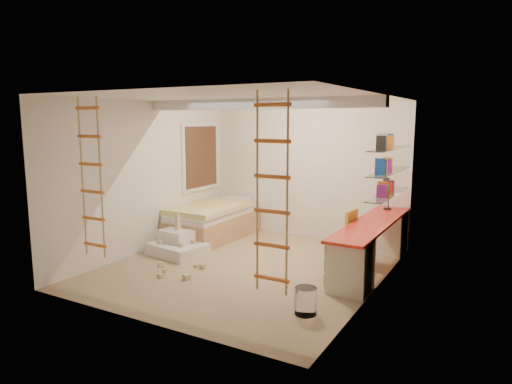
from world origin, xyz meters
The scene contains 15 objects.
floor centered at (0.00, 0.00, 0.00)m, with size 4.50×4.50×0.00m, color tan.
ceiling_beam centered at (0.00, 0.30, 2.52)m, with size 4.00×0.18×0.16m, color white.
window_frame centered at (-1.97, 1.50, 1.55)m, with size 0.06×1.15×1.35m, color white.
window_blind centered at (-1.93, 1.50, 1.55)m, with size 0.02×1.00×1.20m, color #4C2D1E.
rope_ladder_left centered at (-1.35, -1.75, 1.52)m, with size 0.41×0.04×2.13m, color #C96F22, non-canonical shape.
rope_ladder_right centered at (1.35, -1.75, 1.52)m, with size 0.41×0.04×2.13m, color #C35A21, non-canonical shape.
waste_bin centered at (1.50, -1.15, 0.16)m, with size 0.26×0.26×0.33m, color white.
desk centered at (1.72, 0.86, 0.40)m, with size 0.56×2.80×0.75m.
shelves centered at (1.87, 1.13, 1.50)m, with size 0.25×1.80×0.71m.
bed centered at (-1.48, 1.23, 0.33)m, with size 1.02×2.00×0.69m.
task_lamp centered at (1.67, 1.82, 1.14)m, with size 0.14×0.36×0.57m.
swivel_chair centered at (1.40, 0.85, 0.33)m, with size 0.60×0.60×0.90m.
play_platform centered at (-1.38, 0.03, 0.16)m, with size 1.01×0.84×0.40m.
toy_blocks centered at (-1.03, -0.38, 0.21)m, with size 1.21×1.25×0.67m.
books centered at (1.87, 1.13, 1.58)m, with size 0.14×0.64×0.92m.
Camera 1 is at (3.50, -5.89, 2.28)m, focal length 32.00 mm.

